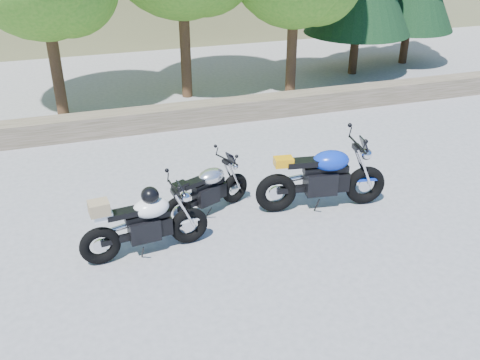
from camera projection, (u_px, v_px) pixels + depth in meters
name	position (u px, v px, depth m)	size (l,w,h in m)	color
ground	(248.00, 255.00, 8.11)	(90.00, 90.00, 0.00)	slate
stone_wall	(174.00, 117.00, 12.64)	(22.00, 0.55, 0.50)	brown
silver_bike	(207.00, 191.00, 8.99)	(1.69, 0.86, 0.90)	black
white_bike	(144.00, 222.00, 7.92)	(1.98, 0.63, 1.09)	black
blue_bike	(323.00, 178.00, 9.12)	(2.32, 0.73, 1.16)	black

